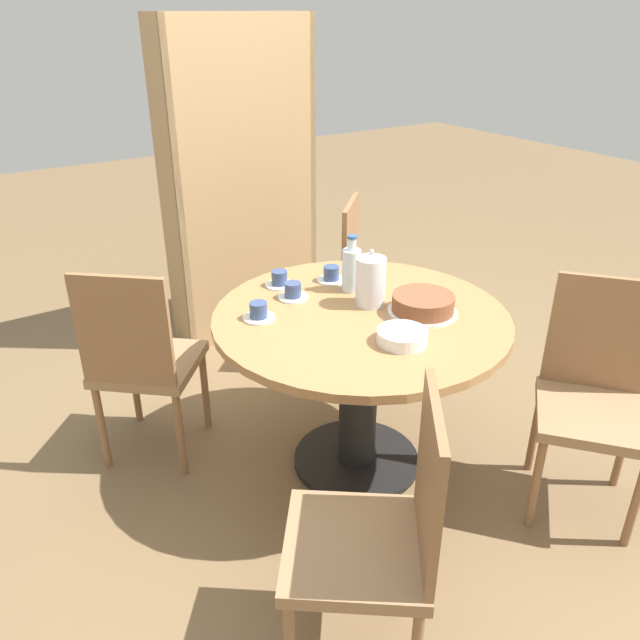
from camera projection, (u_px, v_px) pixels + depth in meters
name	position (u px, v px, depth m)	size (l,w,h in m)	color
ground_plane	(356.00, 461.00, 2.88)	(14.00, 14.00, 0.00)	brown
dining_table	(360.00, 354.00, 2.62)	(1.21, 1.21, 0.76)	black
chair_a	(372.00, 281.00, 3.48)	(0.59, 0.59, 0.95)	olive
chair_b	(142.00, 360.00, 2.70)	(0.59, 0.59, 0.95)	olive
chair_c	(379.00, 534.00, 1.81)	(0.59, 0.59, 0.95)	olive
chair_d	(594.00, 394.00, 2.46)	(0.59, 0.59, 0.95)	olive
bookshelf	(241.00, 189.00, 3.70)	(0.90, 0.28, 1.86)	tan
coffee_pot	(371.00, 280.00, 2.57)	(0.12, 0.12, 0.25)	silver
water_bottle	(351.00, 268.00, 2.71)	(0.08, 0.08, 0.25)	silver
cake_main	(423.00, 305.00, 2.52)	(0.28, 0.28, 0.08)	white
cup_a	(331.00, 275.00, 2.83)	(0.13, 0.13, 0.07)	silver
cup_b	(280.00, 280.00, 2.78)	(0.13, 0.13, 0.07)	silver
cup_c	(259.00, 312.00, 2.48)	(0.13, 0.13, 0.07)	silver
cup_d	(293.00, 292.00, 2.66)	(0.13, 0.13, 0.07)	silver
plate_stack	(402.00, 337.00, 2.31)	(0.19, 0.19, 0.05)	white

